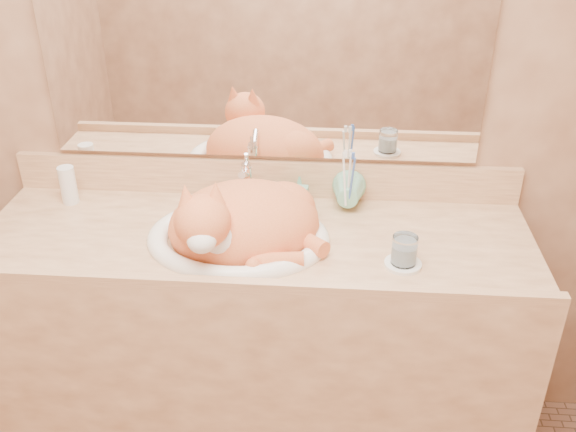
# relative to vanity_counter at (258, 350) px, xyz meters

# --- Properties ---
(wall_back) EXTENTS (2.40, 0.02, 2.50)m
(wall_back) POSITION_rel_vanity_counter_xyz_m (0.00, 0.28, 0.82)
(wall_back) COLOR brown
(wall_back) RESTS_ON ground
(vanity_counter) EXTENTS (1.60, 0.55, 0.85)m
(vanity_counter) POSITION_rel_vanity_counter_xyz_m (0.00, 0.00, 0.00)
(vanity_counter) COLOR #A06D47
(vanity_counter) RESTS_ON floor
(mirror) EXTENTS (1.30, 0.02, 0.80)m
(mirror) POSITION_rel_vanity_counter_xyz_m (0.00, 0.26, 0.97)
(mirror) COLOR white
(mirror) RESTS_ON wall_back
(sink_basin) EXTENTS (0.58, 0.52, 0.16)m
(sink_basin) POSITION_rel_vanity_counter_xyz_m (-0.04, -0.02, 0.50)
(sink_basin) COLOR white
(sink_basin) RESTS_ON vanity_counter
(faucet) EXTENTS (0.08, 0.12, 0.17)m
(faucet) POSITION_rel_vanity_counter_xyz_m (-0.04, 0.18, 0.51)
(faucet) COLOR white
(faucet) RESTS_ON vanity_counter
(cat) EXTENTS (0.52, 0.46, 0.24)m
(cat) POSITION_rel_vanity_counter_xyz_m (-0.03, -0.03, 0.50)
(cat) COLOR #D75E31
(cat) RESTS_ON sink_basin
(soap_dispenser) EXTENTS (0.08, 0.08, 0.17)m
(soap_dispenser) POSITION_rel_vanity_counter_xyz_m (0.10, 0.09, 0.51)
(soap_dispenser) COLOR #72B795
(soap_dispenser) RESTS_ON vanity_counter
(toothbrush_cup) EXTENTS (0.11, 0.11, 0.10)m
(toothbrush_cup) POSITION_rel_vanity_counter_xyz_m (0.26, 0.15, 0.47)
(toothbrush_cup) COLOR #72B795
(toothbrush_cup) RESTS_ON vanity_counter
(toothbrushes) EXTENTS (0.04, 0.04, 0.21)m
(toothbrushes) POSITION_rel_vanity_counter_xyz_m (0.26, 0.15, 0.55)
(toothbrushes) COLOR white
(toothbrushes) RESTS_ON toothbrush_cup
(saucer) EXTENTS (0.10, 0.10, 0.01)m
(saucer) POSITION_rel_vanity_counter_xyz_m (0.41, -0.12, 0.43)
(saucer) COLOR white
(saucer) RESTS_ON vanity_counter
(water_glass) EXTENTS (0.07, 0.07, 0.08)m
(water_glass) POSITION_rel_vanity_counter_xyz_m (0.41, -0.12, 0.47)
(water_glass) COLOR white
(water_glass) RESTS_ON saucer
(lotion_bottle) EXTENTS (0.05, 0.05, 0.12)m
(lotion_bottle) POSITION_rel_vanity_counter_xyz_m (-0.60, 0.16, 0.49)
(lotion_bottle) COLOR white
(lotion_bottle) RESTS_ON vanity_counter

